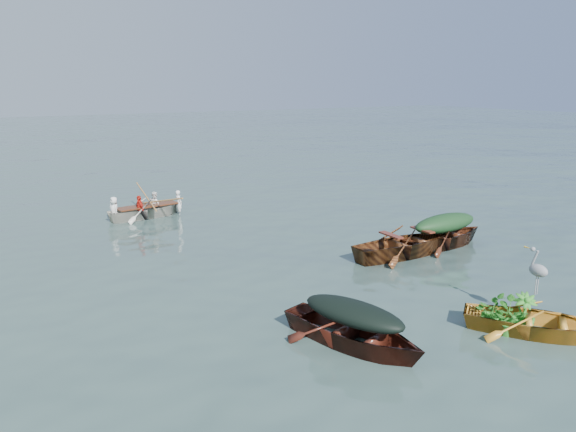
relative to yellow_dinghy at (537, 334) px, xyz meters
name	(u,v)px	position (x,y,z in m)	size (l,w,h in m)	color
ground	(376,264)	(0.05, 4.70, 0.00)	(140.00, 140.00, 0.00)	#39504B
yellow_dinghy	(537,334)	(0.00, 0.00, 0.00)	(1.41, 3.26, 0.88)	orange
dark_covered_boat	(352,346)	(-3.21, 1.36, 0.00)	(1.36, 3.67, 0.92)	#42170F
green_tarp_boat	(444,247)	(2.66, 4.92, 0.00)	(1.27, 4.10, 0.94)	#442510
open_wooden_boat	(406,256)	(1.18, 4.84, 0.00)	(1.39, 4.48, 1.05)	brown
rowed_boat	(148,218)	(-3.46, 12.57, 0.00)	(1.13, 3.76, 0.86)	beige
dark_tarp_cover	(353,311)	(-3.21, 1.36, 0.66)	(0.75, 2.02, 0.40)	black
green_tarp_cover	(445,222)	(2.66, 4.92, 0.73)	(0.70, 2.25, 0.52)	#143218
thwart_benches	(407,236)	(1.18, 4.84, 0.55)	(0.84, 2.24, 0.04)	#572014
heron	(537,278)	(0.40, 0.38, 0.90)	(0.28, 0.40, 0.92)	gray
dinghy_weeds	(509,292)	(-0.32, 0.44, 0.74)	(0.70, 0.90, 0.60)	#22741E
rowers	(147,194)	(-3.46, 12.57, 0.81)	(1.01, 2.63, 0.76)	silver
oars	(147,204)	(-3.46, 12.57, 0.46)	(2.60, 0.60, 0.06)	olive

